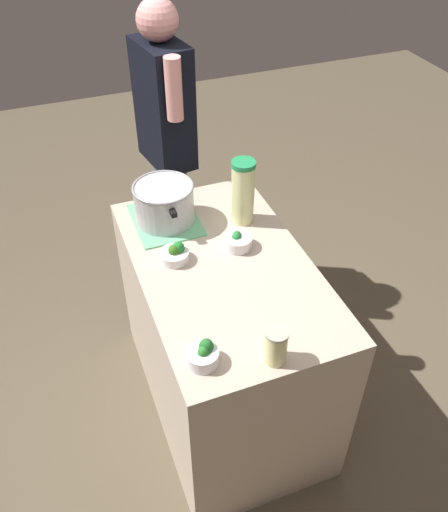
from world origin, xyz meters
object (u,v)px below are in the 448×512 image
(broccoli_bowl_front, at_px, (238,241))
(person_cook, at_px, (167,149))
(broccoli_bowl_back, at_px, (204,355))
(cooking_pot, at_px, (164,202))
(lemonade_pitcher, at_px, (243,192))
(mason_jar, at_px, (276,346))
(broccoli_bowl_center, at_px, (175,254))

(broccoli_bowl_front, height_order, person_cook, person_cook)
(broccoli_bowl_back, xyz_separation_m, person_cook, (1.40, -0.28, 0.00))
(cooking_pot, relative_size, person_cook, 0.20)
(lemonade_pitcher, bearing_deg, cooking_pot, 70.09)
(mason_jar, height_order, broccoli_bowl_front, mason_jar)
(mason_jar, relative_size, broccoli_bowl_front, 1.14)
(broccoli_bowl_front, distance_m, person_cook, 0.87)
(lemonade_pitcher, xyz_separation_m, mason_jar, (-0.79, 0.20, -0.08))
(cooking_pot, distance_m, broccoli_bowl_center, 0.29)
(broccoli_bowl_front, relative_size, broccoli_bowl_back, 1.09)
(lemonade_pitcher, relative_size, broccoli_bowl_back, 2.70)
(broccoli_bowl_center, distance_m, person_cook, 0.88)
(broccoli_bowl_center, bearing_deg, person_cook, -14.13)
(mason_jar, distance_m, broccoli_bowl_center, 0.65)
(mason_jar, bearing_deg, lemonade_pitcher, -14.45)
(broccoli_bowl_back, bearing_deg, cooking_pot, -7.15)
(mason_jar, xyz_separation_m, broccoli_bowl_back, (0.08, 0.23, -0.04))
(broccoli_bowl_front, xyz_separation_m, person_cook, (0.86, 0.06, 0.01))
(cooking_pot, relative_size, broccoli_bowl_back, 3.02)
(person_cook, bearing_deg, broccoli_bowl_center, 165.87)
(cooking_pot, xyz_separation_m, mason_jar, (-0.91, -0.13, -0.03))
(broccoli_bowl_back, bearing_deg, lemonade_pitcher, -31.47)
(broccoli_bowl_front, bearing_deg, lemonade_pitcher, -27.99)
(broccoli_bowl_center, bearing_deg, broccoli_bowl_front, -92.72)
(cooking_pot, bearing_deg, lemonade_pitcher, -109.91)
(lemonade_pitcher, relative_size, person_cook, 0.18)
(lemonade_pitcher, relative_size, broccoli_bowl_front, 2.47)
(cooking_pot, relative_size, lemonade_pitcher, 1.12)
(broccoli_bowl_front, height_order, broccoli_bowl_back, broccoli_bowl_back)
(cooking_pot, xyz_separation_m, broccoli_bowl_back, (-0.83, 0.10, -0.07))
(broccoli_bowl_back, relative_size, person_cook, 0.07)
(person_cook, bearing_deg, broccoli_bowl_back, 168.67)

